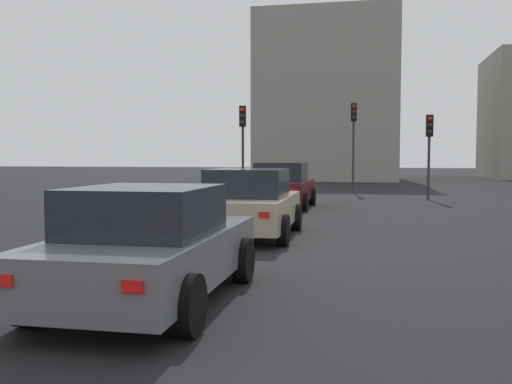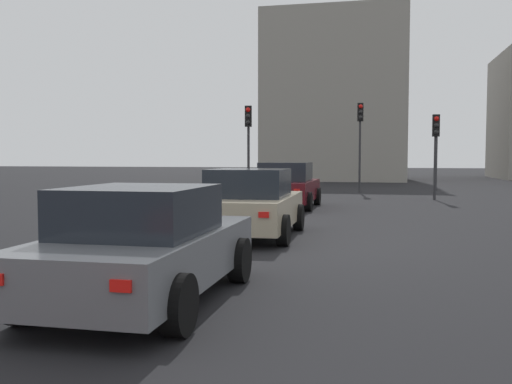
{
  "view_description": "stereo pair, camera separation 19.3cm",
  "coord_description": "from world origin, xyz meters",
  "views": [
    {
      "loc": [
        -11.72,
        -1.2,
        1.8
      ],
      "look_at": [
        -1.09,
        0.93,
        1.12
      ],
      "focal_mm": 39.72,
      "sensor_mm": 36.0,
      "label": 1
    },
    {
      "loc": [
        -11.68,
        -1.38,
        1.8
      ],
      "look_at": [
        -1.09,
        0.93,
        1.12
      ],
      "focal_mm": 39.72,
      "sensor_mm": 36.0,
      "label": 2
    }
  ],
  "objects": [
    {
      "name": "building_facade_center",
      "position": [
        33.08,
        2.0,
        6.22
      ],
      "size": [
        9.55,
        10.46,
        12.45
      ],
      "primitive_type": "cube",
      "color": "gray",
      "rests_on": "ground_plane"
    },
    {
      "name": "traffic_light_near_left",
      "position": [
        19.27,
        -4.26,
        2.73
      ],
      "size": [
        0.32,
        0.3,
        3.79
      ],
      "rotation": [
        0.0,
        0.0,
        3.03
      ],
      "color": "#2D2D30",
      "rests_on": "ground_plane"
    },
    {
      "name": "car_grey_right_third",
      "position": [
        -5.21,
        1.44,
        0.7
      ],
      "size": [
        4.06,
        1.97,
        1.44
      ],
      "rotation": [
        0.0,
        0.0,
        -0.0
      ],
      "color": "slate",
      "rests_on": "ground_plane"
    },
    {
      "name": "traffic_light_near_right",
      "position": [
        12.25,
        4.2,
        2.87
      ],
      "size": [
        0.32,
        0.3,
        3.98
      ],
      "rotation": [
        0.0,
        0.0,
        3.25
      ],
      "color": "#2D2D30",
      "rests_on": "ground_plane"
    },
    {
      "name": "traffic_light_far_right",
      "position": [
        16.93,
        -0.4,
        3.18
      ],
      "size": [
        0.33,
        0.31,
        4.44
      ],
      "rotation": [
        0.0,
        0.0,
        3.29
      ],
      "color": "#2D2D30",
      "rests_on": "ground_plane"
    },
    {
      "name": "traffic_light_far_left",
      "position": [
        12.65,
        -3.61,
        2.54
      ],
      "size": [
        0.32,
        0.29,
        3.52
      ],
      "rotation": [
        0.0,
        0.0,
        3.18
      ],
      "color": "#2D2D30",
      "rests_on": "ground_plane"
    },
    {
      "name": "car_maroon_right_lead",
      "position": [
        7.94,
        1.81,
        0.76
      ],
      "size": [
        4.19,
        2.1,
        1.59
      ],
      "rotation": [
        0.0,
        0.0,
        -0.01
      ],
      "color": "#510F16",
      "rests_on": "ground_plane"
    },
    {
      "name": "ground_plane",
      "position": [
        0.0,
        0.0,
        -0.1
      ],
      "size": [
        160.0,
        160.0,
        0.2
      ],
      "primitive_type": "cube",
      "color": "black"
    },
    {
      "name": "car_beige_right_second",
      "position": [
        0.64,
        1.44,
        0.73
      ],
      "size": [
        4.07,
        2.13,
        1.52
      ],
      "rotation": [
        0.0,
        0.0,
        0.02
      ],
      "color": "tan",
      "rests_on": "ground_plane"
    }
  ]
}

